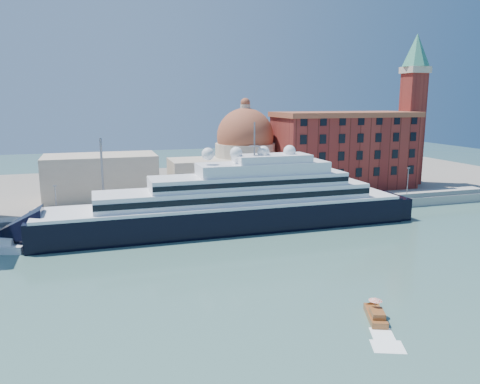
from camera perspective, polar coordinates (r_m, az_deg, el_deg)
name	(u,v)px	position (r m, az deg, el deg)	size (l,w,h in m)	color
ground	(229,266)	(83.49, -1.39, -8.99)	(400.00, 400.00, 0.00)	#396259
quay	(190,215)	(114.81, -6.11, -2.78)	(180.00, 10.00, 2.50)	gray
land	(165,187)	(154.41, -9.14, 0.64)	(260.00, 72.00, 2.00)	slate
quay_fence	(194,212)	(110.09, -5.66, -2.38)	(180.00, 0.10, 1.20)	slate
superyacht	(216,209)	(104.34, -2.92, -2.12)	(93.82, 13.01, 28.04)	black
water_taxi	(376,314)	(66.78, 16.23, -14.14)	(4.25, 6.54, 2.95)	brown
warehouse	(344,150)	(147.86, 12.54, 5.07)	(43.00, 19.00, 23.25)	maroon
campanile	(413,100)	(160.47, 20.35, 10.46)	(8.40, 8.40, 47.00)	maroon
church	(195,162)	(137.15, -5.55, 3.61)	(66.00, 18.00, 25.50)	beige
lamp_posts	(136,184)	(109.63, -12.52, 0.95)	(120.80, 2.40, 18.00)	slate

